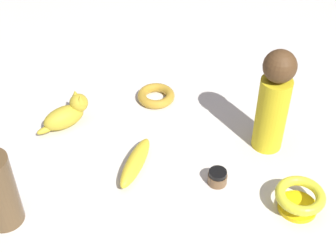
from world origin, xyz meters
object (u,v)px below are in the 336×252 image
Objects in this scene: banana at (135,162)px; person_figure_adult at (274,101)px; cat_figurine at (67,114)px; nail_polish_jar at (217,177)px; bowl at (300,198)px; bangle at (156,96)px.

person_figure_adult reaches higher than banana.
person_figure_adult reaches higher than cat_figurine.
person_figure_adult is at bearing -57.74° from banana.
nail_polish_jar is (-0.00, -0.18, -0.00)m from banana.
cat_figurine is 0.40m from nail_polish_jar.
cat_figurine is at bearing 75.07° from bowl.
cat_figurine is at bearing 93.89° from person_figure_adult.
nail_polish_jar reaches higher than bangle.
bowl is 0.18m from nail_polish_jar.
cat_figurine is 0.23m from banana.
person_figure_adult is at bearing 22.67° from bowl.
cat_figurine is 1.15× the size of bowl.
person_figure_adult is 0.22m from bowl.
nail_polish_jar is (-0.26, -0.20, 0.00)m from bangle.
person_figure_adult is (0.03, -0.48, 0.10)m from cat_figurine.
cat_figurine reaches higher than banana.
nail_polish_jar is (-0.15, 0.10, -0.11)m from person_figure_adult.
nail_polish_jar is at bearing -106.38° from cat_figurine.
person_figure_adult is at bearing -33.12° from nail_polish_jar.
nail_polish_jar is at bearing 78.42° from bowl.
person_figure_adult is 6.07× the size of nail_polish_jar.
bowl is (-0.18, -0.08, -0.10)m from person_figure_adult.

